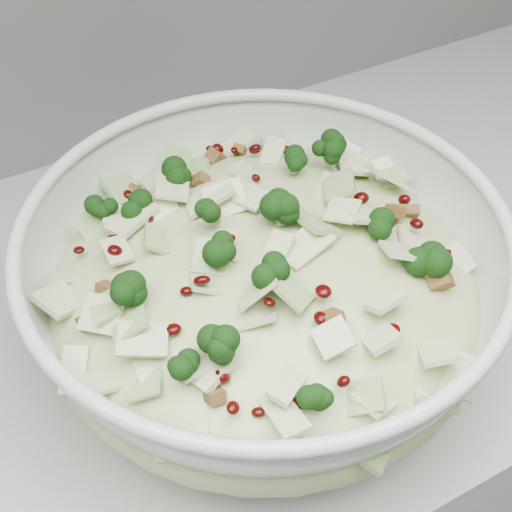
% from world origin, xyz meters
% --- Properties ---
extents(counter, '(3.60, 0.60, 0.90)m').
position_xyz_m(counter, '(0.00, 1.70, 0.45)').
color(counter, '#AFB0AB').
rests_on(counter, floor).
extents(mixing_bowl, '(0.51, 0.51, 0.16)m').
position_xyz_m(mixing_bowl, '(-0.40, 1.60, 0.98)').
color(mixing_bowl, '#B6C8BA').
rests_on(mixing_bowl, counter).
extents(salad, '(0.39, 0.39, 0.16)m').
position_xyz_m(salad, '(-0.40, 1.60, 1.01)').
color(salad, '#A8B27A').
rests_on(salad, mixing_bowl).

